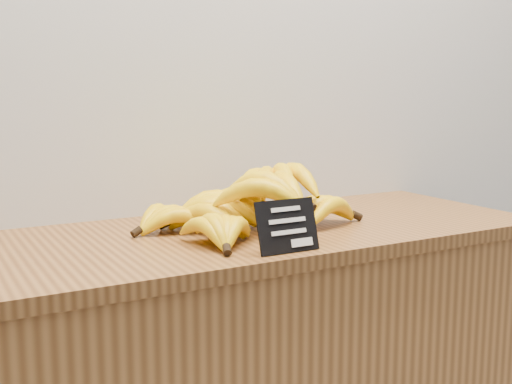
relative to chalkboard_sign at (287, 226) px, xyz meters
name	(u,v)px	position (x,y,z in m)	size (l,w,h in m)	color
counter_top	(245,235)	(0.03, 0.22, -0.06)	(1.36, 0.54, 0.03)	brown
chalkboard_sign	(287,226)	(0.00, 0.00, 0.00)	(0.13, 0.01, 0.10)	black
banana_pile	(249,204)	(0.03, 0.22, 0.00)	(0.53, 0.39, 0.13)	yellow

